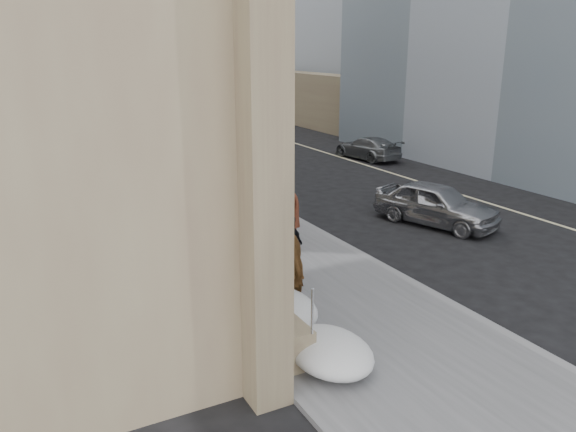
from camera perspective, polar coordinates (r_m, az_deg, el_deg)
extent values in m
plane|color=black|center=(13.32, 4.85, -9.82)|extent=(140.00, 140.00, 0.00)
cube|color=#515154|center=(21.83, -9.30, 0.95)|extent=(5.00, 80.00, 0.12)
cube|color=slate|center=(22.74, -3.04, 1.80)|extent=(0.24, 80.00, 0.12)
cube|color=#BFB78C|center=(26.89, 12.43, 3.67)|extent=(0.15, 70.00, 0.01)
cube|color=#7A664F|center=(30.78, -19.36, 5.60)|extent=(1.10, 44.00, 0.90)
cylinder|color=silver|center=(30.70, -18.69, 7.35)|extent=(0.06, 42.00, 0.06)
cube|color=black|center=(23.38, -18.58, 11.20)|extent=(0.20, 2.20, 4.50)
cube|color=#7A664F|center=(29.97, 20.13, 8.26)|extent=(2.00, 80.00, 4.00)
cylinder|color=#2D2D30|center=(25.83, -6.40, 12.41)|extent=(0.18, 0.18, 8.00)
cylinder|color=#2D2D30|center=(25.31, -10.07, 20.68)|extent=(0.24, 0.24, 0.30)
cylinder|color=#2D2D30|center=(45.02, -16.04, 13.75)|extent=(0.18, 0.18, 8.00)
cube|color=#2D2D30|center=(44.86, -17.51, 18.62)|extent=(1.60, 0.15, 0.12)
cylinder|color=#2D2D30|center=(44.72, -18.42, 18.36)|extent=(0.24, 0.24, 0.30)
cylinder|color=#2D2D30|center=(33.49, -11.30, 11.48)|extent=(0.20, 0.20, 6.00)
cylinder|color=#2D2D30|center=(32.85, -15.06, 16.04)|extent=(4.00, 0.16, 0.16)
imported|color=black|center=(32.55, -17.64, 14.95)|extent=(0.18, 0.22, 1.10)
ellipsoid|color=silver|center=(12.46, -0.82, -9.35)|extent=(1.50, 2.10, 0.68)
ellipsoid|color=silver|center=(15.86, -7.20, -3.51)|extent=(1.60, 2.20, 0.72)
ellipsoid|color=silver|center=(19.47, -11.64, 0.02)|extent=(1.40, 2.00, 0.64)
ellipsoid|color=silver|center=(23.23, -14.09, 2.75)|extent=(1.70, 2.30, 0.76)
ellipsoid|color=silver|center=(27.04, -16.36, 4.42)|extent=(1.50, 2.10, 0.66)
imported|color=#56371A|center=(13.75, -0.39, -3.15)|extent=(1.24, 2.71, 2.28)
imported|color=black|center=(13.62, -0.68, 0.18)|extent=(0.63, 0.42, 1.72)
imported|color=#502516|center=(17.64, -2.79, 1.10)|extent=(2.08, 2.24, 2.11)
imported|color=black|center=(17.57, -3.03, 3.71)|extent=(0.96, 0.82, 1.72)
imported|color=black|center=(14.42, 0.12, -3.24)|extent=(1.13, 0.83, 1.78)
imported|color=#98999F|center=(20.06, 14.81, 1.20)|extent=(3.06, 4.68, 1.48)
imported|color=slate|center=(31.32, 8.08, 6.87)|extent=(2.17, 4.38, 1.22)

